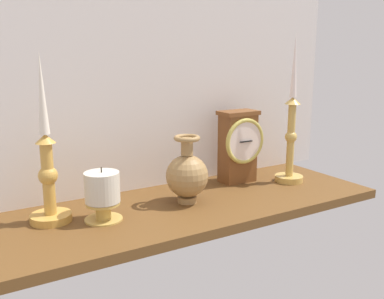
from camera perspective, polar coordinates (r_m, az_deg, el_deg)
ground_plane at (r=115.03cm, az=0.02°, el=-7.41°), size 100.00×36.00×2.40cm
back_wall at (r=124.42cm, az=-4.45°, el=9.96°), size 120.00×2.00×65.00cm
mantel_clock at (r=129.91cm, az=6.11°, el=0.54°), size 13.43×7.69×21.36cm
candlestick_tall_left at (r=103.68cm, az=-18.26°, el=-2.80°), size 9.45×9.45×38.53cm
candlestick_tall_center at (r=132.24cm, az=12.75°, el=1.74°), size 8.36×8.36×43.32cm
brass_vase_bulbous at (r=112.20cm, az=-0.65°, el=-3.26°), size 10.95×10.95×17.57cm
pillar_candle_front at (r=102.82cm, az=-11.57°, el=-5.63°), size 8.78×8.78×12.65cm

